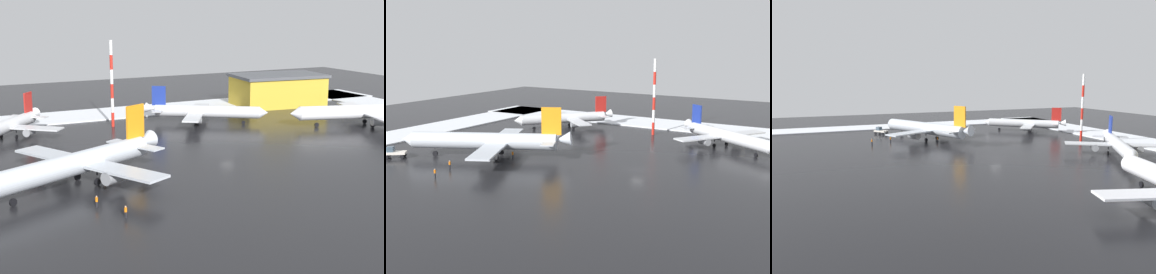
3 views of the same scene
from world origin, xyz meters
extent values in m
plane|color=black|center=(0.00, 0.00, 0.00)|extent=(240.00, 240.00, 0.00)
cube|color=white|center=(0.00, -50.00, 0.13)|extent=(152.00, 16.00, 0.27)
cube|color=white|center=(67.00, 0.00, 0.13)|extent=(14.00, 116.00, 0.27)
cylinder|color=silver|center=(32.24, 7.88, 3.64)|extent=(29.55, 16.94, 3.54)
cone|color=silver|center=(47.35, 15.31, 3.64)|extent=(3.72, 4.12, 3.36)
cone|color=silver|center=(16.94, 0.35, 4.26)|extent=(4.66, 4.34, 3.44)
cube|color=silver|center=(25.68, 14.15, 3.33)|extent=(10.07, 14.15, 0.37)
cylinder|color=gray|center=(27.06, 12.52, 2.29)|extent=(4.09, 3.43, 2.08)
cube|color=silver|center=(33.20, -1.15, 3.33)|extent=(10.07, 14.15, 0.37)
cylinder|color=gray|center=(32.75, 0.95, 2.29)|extent=(4.09, 3.43, 2.08)
cube|color=orange|center=(19.18, 1.45, 8.11)|extent=(3.90, 2.17, 5.82)
cube|color=silver|center=(17.99, 4.34, 4.06)|extent=(4.63, 5.67, 0.25)
cube|color=silver|center=(20.74, -1.25, 4.06)|extent=(4.63, 5.67, 0.25)
cylinder|color=black|center=(42.04, 12.70, 2.08)|extent=(0.25, 0.25, 0.73)
cylinder|color=black|center=(42.04, 12.70, 0.57)|extent=(1.19, 0.83, 1.14)
cylinder|color=black|center=(28.43, 8.55, 2.08)|extent=(0.25, 0.25, 0.73)
cylinder|color=black|center=(28.43, 8.55, 0.57)|extent=(1.19, 0.83, 1.14)
cylinder|color=black|center=(30.45, 4.45, 2.08)|extent=(0.25, 0.25, 0.73)
cylinder|color=black|center=(30.45, 4.45, 0.57)|extent=(1.19, 0.83, 1.14)
cylinder|color=silver|center=(-10.20, -27.51, 2.90)|extent=(22.25, 16.19, 2.82)
cone|color=silver|center=(-21.37, -20.03, 2.90)|extent=(3.15, 3.33, 2.68)
cone|color=silver|center=(1.10, -35.07, 3.40)|extent=(3.80, 3.64, 2.74)
cube|color=silver|center=(-11.92, -34.54, 2.65)|extent=(9.03, 10.99, 0.30)
cylinder|color=gray|center=(-11.34, -32.93, 1.83)|extent=(3.27, 2.95, 1.66)
cube|color=silver|center=(-4.35, -23.24, 2.65)|extent=(9.03, 10.99, 0.30)
cylinder|color=gray|center=(-5.62, -24.39, 1.83)|extent=(3.27, 2.95, 1.66)
cube|color=navy|center=(-0.55, -33.97, 6.47)|extent=(2.92, 2.09, 4.65)
cube|color=silver|center=(-2.07, -35.94, 3.24)|extent=(4.01, 4.51, 0.20)
cube|color=silver|center=(0.69, -31.81, 3.24)|extent=(4.01, 4.51, 0.20)
cylinder|color=black|center=(-17.44, -22.66, 1.66)|extent=(0.20, 0.20, 0.58)
cylinder|color=black|center=(-17.44, -22.66, 0.46)|extent=(0.92, 0.75, 0.91)
cylinder|color=black|center=(-9.15, -30.41, 1.66)|extent=(0.20, 0.20, 0.58)
cylinder|color=black|center=(-9.15, -30.41, 0.46)|extent=(0.92, 0.75, 0.91)
cylinder|color=black|center=(-7.12, -27.37, 1.66)|extent=(0.20, 0.20, 0.58)
cylinder|color=black|center=(-7.12, -27.37, 0.46)|extent=(0.92, 0.75, 0.91)
cone|color=white|center=(-25.75, -13.84, 3.32)|extent=(3.09, 3.61, 3.07)
cube|color=white|center=(-40.86, -1.00, 3.04)|extent=(7.65, 13.03, 0.34)
cylinder|color=gray|center=(-40.97, -2.96, 2.09)|extent=(3.65, 2.77, 1.90)
cylinder|color=black|center=(-30.92, -12.24, 1.90)|extent=(0.23, 0.23, 0.66)
cylinder|color=black|center=(-30.92, -12.24, 0.52)|extent=(1.10, 0.63, 1.04)
cylinder|color=silver|center=(36.62, -29.79, 2.85)|extent=(17.71, 20.58, 2.77)
cone|color=silver|center=(45.03, -19.63, 2.85)|extent=(3.27, 3.18, 2.63)
cone|color=silver|center=(28.11, -40.07, 3.34)|extent=(3.67, 3.74, 2.69)
cube|color=silver|center=(29.92, -27.41, 2.61)|extent=(10.44, 9.51, 0.29)
cylinder|color=gray|center=(31.44, -28.14, 1.79)|extent=(3.02, 3.17, 1.63)
cube|color=silver|center=(40.21, -35.93, 2.61)|extent=(10.44, 9.51, 0.29)
cylinder|color=gray|center=(39.21, -34.57, 1.79)|extent=(3.02, 3.17, 1.63)
cube|color=red|center=(29.35, -38.57, 6.35)|extent=(2.30, 2.70, 4.56)
cube|color=silver|center=(27.58, -36.89, 3.18)|extent=(4.36, 4.12, 0.20)
cube|color=silver|center=(31.34, -40.00, 3.18)|extent=(4.36, 4.12, 0.20)
cylinder|color=black|center=(42.07, -23.20, 1.63)|extent=(0.20, 0.20, 0.57)
cylinder|color=black|center=(42.07, -23.20, 0.45)|extent=(0.79, 0.87, 0.90)
cylinder|color=black|center=(33.69, -30.53, 1.63)|extent=(0.20, 0.20, 0.57)
cylinder|color=black|center=(33.69, -30.53, 0.45)|extent=(0.79, 0.87, 0.90)
cylinder|color=black|center=(36.44, -32.81, 1.63)|extent=(0.20, 0.20, 0.57)
cylinder|color=black|center=(36.44, -32.81, 0.45)|extent=(0.79, 0.87, 0.90)
cube|color=silver|center=(48.11, 18.25, 1.15)|extent=(5.01, 4.50, 0.50)
cube|color=#3F5160|center=(48.85, 18.79, 1.95)|extent=(2.02, 2.04, 1.10)
cylinder|color=black|center=(48.82, 20.00, 0.45)|extent=(0.91, 0.79, 0.90)
cylinder|color=black|center=(50.00, 18.40, 0.45)|extent=(0.91, 0.79, 0.90)
cylinder|color=black|center=(46.23, 18.09, 0.45)|extent=(0.91, 0.79, 0.90)
cylinder|color=black|center=(47.40, 16.49, 0.45)|extent=(0.91, 0.79, 0.90)
cylinder|color=black|center=(31.60, 18.38, 0.42)|extent=(0.16, 0.16, 0.85)
cylinder|color=black|center=(31.74, 18.52, 0.42)|extent=(0.16, 0.16, 0.85)
cylinder|color=orange|center=(31.67, 18.45, 1.16)|extent=(0.36, 0.36, 0.62)
sphere|color=tan|center=(31.67, 18.45, 1.59)|extent=(0.24, 0.24, 0.24)
cylinder|color=black|center=(29.44, 24.27, 0.42)|extent=(0.16, 0.16, 0.85)
cylinder|color=black|center=(29.55, 24.10, 0.42)|extent=(0.16, 0.16, 0.85)
cylinder|color=orange|center=(29.49, 24.19, 1.16)|extent=(0.36, 0.36, 0.62)
sphere|color=tan|center=(29.49, 24.19, 1.59)|extent=(0.24, 0.24, 0.24)
cylinder|color=black|center=(26.20, 5.72, 0.42)|extent=(0.16, 0.16, 0.85)
cylinder|color=black|center=(26.39, 5.65, 0.42)|extent=(0.16, 0.16, 0.85)
cylinder|color=orange|center=(26.29, 5.69, 1.16)|extent=(0.36, 0.36, 0.62)
sphere|color=tan|center=(26.29, 5.69, 1.59)|extent=(0.24, 0.24, 0.24)
cylinder|color=red|center=(11.08, -34.13, 1.66)|extent=(0.70, 0.70, 3.32)
cylinder|color=white|center=(11.08, -34.13, 4.98)|extent=(0.70, 0.70, 3.32)
cylinder|color=red|center=(11.08, -34.13, 8.30)|extent=(0.70, 0.70, 3.32)
cylinder|color=white|center=(11.08, -34.13, 11.62)|extent=(0.70, 0.70, 3.32)
cylinder|color=red|center=(11.08, -34.13, 14.94)|extent=(0.70, 0.70, 3.32)
cylinder|color=white|center=(11.08, -34.13, 18.26)|extent=(0.70, 0.70, 3.32)
camera|label=1|loc=(54.65, 94.12, 27.63)|focal=55.00mm
camera|label=2|loc=(-37.10, 82.91, 25.06)|focal=45.00mm
camera|label=3|loc=(-76.92, 40.15, 18.74)|focal=35.00mm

